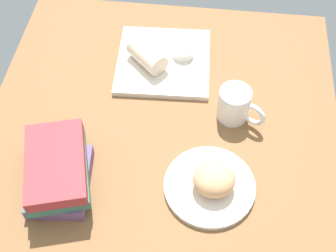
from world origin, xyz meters
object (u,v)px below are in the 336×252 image
at_px(scone_pastry, 214,179).
at_px(breakfast_wrap, 147,56).
at_px(coffee_mug, 235,105).
at_px(book_stack, 57,171).
at_px(square_plate, 164,62).
at_px(sauce_cup, 183,52).
at_px(round_plate, 209,186).

xyz_separation_m(scone_pastry, breakfast_wrap, (0.36, 0.20, 0.00)).
bearing_deg(coffee_mug, scone_pastry, 169.21).
distance_m(scone_pastry, book_stack, 0.35).
relative_size(square_plate, sauce_cup, 4.34).
bearing_deg(round_plate, coffee_mug, -12.77).
bearing_deg(book_stack, round_plate, -85.98).
height_order(scone_pastry, breakfast_wrap, same).
bearing_deg(square_plate, round_plate, -158.16).
height_order(sauce_cup, breakfast_wrap, breakfast_wrap).
bearing_deg(round_plate, scone_pastry, -107.92).
height_order(round_plate, breakfast_wrap, breakfast_wrap).
distance_m(square_plate, coffee_mug, 0.26).
relative_size(scone_pastry, sauce_cup, 1.63).
bearing_deg(sauce_cup, breakfast_wrap, 114.17).
xyz_separation_m(breakfast_wrap, book_stack, (-0.39, 0.15, 0.00)).
xyz_separation_m(sauce_cup, book_stack, (-0.43, 0.24, 0.02)).
distance_m(scone_pastry, square_plate, 0.42).
bearing_deg(breakfast_wrap, sauce_cup, -21.59).
relative_size(sauce_cup, book_stack, 0.25).
distance_m(scone_pastry, breakfast_wrap, 0.42).
distance_m(sauce_cup, book_stack, 0.49).
xyz_separation_m(square_plate, sauce_cup, (0.02, -0.05, 0.02)).
relative_size(round_plate, scone_pastry, 2.19).
bearing_deg(coffee_mug, book_stack, 121.39).
relative_size(round_plate, book_stack, 0.89).
relative_size(scone_pastry, coffee_mug, 0.80).
bearing_deg(sauce_cup, round_plate, -166.14).
bearing_deg(round_plate, book_stack, 94.02).
relative_size(round_plate, sauce_cup, 3.57).
height_order(round_plate, square_plate, square_plate).
distance_m(breakfast_wrap, book_stack, 0.41).
bearing_deg(square_plate, breakfast_wrap, 114.17).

